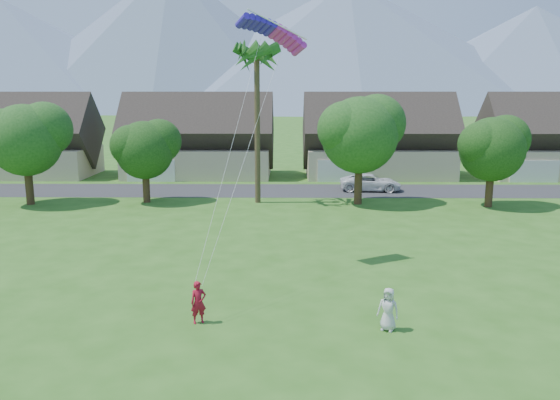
{
  "coord_description": "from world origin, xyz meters",
  "views": [
    {
      "loc": [
        0.28,
        -14.69,
        8.61
      ],
      "look_at": [
        0.0,
        10.0,
        3.8
      ],
      "focal_mm": 35.0,
      "sensor_mm": 36.0,
      "label": 1
    }
  ],
  "objects_px": {
    "watcher": "(388,309)",
    "parafoil_kite": "(273,30)",
    "kite_flyer": "(198,302)",
    "parked_car": "(371,182)"
  },
  "relations": [
    {
      "from": "parked_car",
      "to": "watcher",
      "type": "bearing_deg",
      "value": 176.76
    },
    {
      "from": "parked_car",
      "to": "kite_flyer",
      "type": "bearing_deg",
      "value": 163.54
    },
    {
      "from": "parked_car",
      "to": "parafoil_kite",
      "type": "height_order",
      "value": "parafoil_kite"
    },
    {
      "from": "kite_flyer",
      "to": "parked_car",
      "type": "distance_m",
      "value": 31.13
    },
    {
      "from": "watcher",
      "to": "kite_flyer",
      "type": "bearing_deg",
      "value": -158.07
    },
    {
      "from": "kite_flyer",
      "to": "parafoil_kite",
      "type": "xyz_separation_m",
      "value": [
        2.65,
        8.21,
        10.85
      ]
    },
    {
      "from": "watcher",
      "to": "parafoil_kite",
      "type": "distance_m",
      "value": 14.66
    },
    {
      "from": "kite_flyer",
      "to": "parafoil_kite",
      "type": "relative_size",
      "value": 0.45
    },
    {
      "from": "kite_flyer",
      "to": "parked_car",
      "type": "relative_size",
      "value": 0.3
    },
    {
      "from": "kite_flyer",
      "to": "parked_car",
      "type": "bearing_deg",
      "value": 46.34
    }
  ]
}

